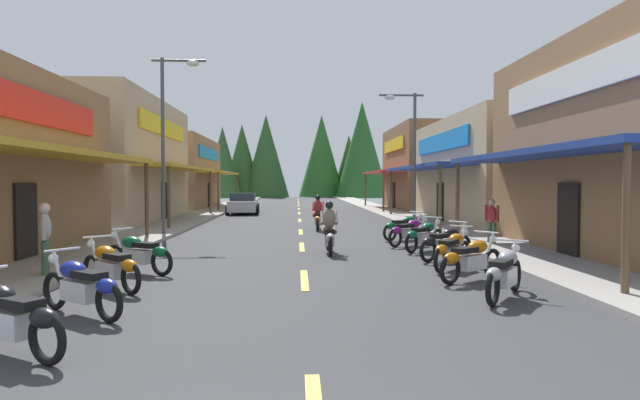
{
  "coord_description": "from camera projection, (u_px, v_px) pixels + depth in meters",
  "views": [
    {
      "loc": [
        -0.16,
        -2.51,
        2.12
      ],
      "look_at": [
        0.96,
        22.84,
        1.26
      ],
      "focal_mm": 29.6,
      "sensor_mm": 36.0,
      "label": 1
    }
  ],
  "objects": [
    {
      "name": "streetlamp_left",
      "position": [
        170.0,
        123.0,
        20.43
      ],
      "size": [
        2.09,
        0.3,
        6.93
      ],
      "color": "#474C51",
      "rests_on": "ground"
    },
    {
      "name": "pedestrian_browsing",
      "position": [
        45.0,
        235.0,
        11.43
      ],
      "size": [
        0.36,
        0.54,
        1.67
      ],
      "rotation": [
        0.0,
        0.0,
        3.47
      ],
      "color": "#3F593F",
      "rests_on": "ground"
    },
    {
      "name": "motorcycle_parked_right_1",
      "position": [
        471.0,
        258.0,
        11.3
      ],
      "size": [
        1.79,
        1.33,
        1.04
      ],
      "rotation": [
        0.0,
        0.0,
        0.63
      ],
      "color": "black",
      "rests_on": "ground"
    },
    {
      "name": "motorcycle_parked_left_3",
      "position": [
        139.0,
        253.0,
        12.21
      ],
      "size": [
        1.89,
        1.18,
        1.04
      ],
      "rotation": [
        0.0,
        0.0,
        2.6
      ],
      "color": "black",
      "rests_on": "ground"
    },
    {
      "name": "rider_cruising_trailing",
      "position": [
        318.0,
        215.0,
        23.33
      ],
      "size": [
        0.6,
        2.14,
        1.57
      ],
      "rotation": [
        0.0,
        0.0,
        1.5
      ],
      "color": "black",
      "rests_on": "ground"
    },
    {
      "name": "storefront_left_middle",
      "position": [
        83.0,
        161.0,
        28.25
      ],
      "size": [
        10.36,
        12.88,
        6.52
      ],
      "color": "tan",
      "rests_on": "ground"
    },
    {
      "name": "motorcycle_parked_right_2",
      "position": [
        452.0,
        249.0,
        12.8
      ],
      "size": [
        1.42,
        1.73,
        1.04
      ],
      "rotation": [
        0.0,
        0.0,
        0.89
      ],
      "color": "black",
      "rests_on": "ground"
    },
    {
      "name": "sidewalk_left",
      "position": [
        193.0,
        218.0,
        30.37
      ],
      "size": [
        2.4,
        86.21,
        0.12
      ],
      "primitive_type": "cube",
      "color": "gray",
      "rests_on": "ground"
    },
    {
      "name": "storefront_left_far",
      "position": [
        166.0,
        173.0,
        42.95
      ],
      "size": [
        8.86,
        12.97,
        5.69
      ],
      "color": "olive",
      "rests_on": "ground"
    },
    {
      "name": "centerline_dashes",
      "position": [
        299.0,
        214.0,
        35.33
      ],
      "size": [
        0.16,
        62.7,
        0.01
      ],
      "color": "#E0C64C",
      "rests_on": "ground"
    },
    {
      "name": "parked_car_curbside",
      "position": [
        243.0,
        204.0,
        35.25
      ],
      "size": [
        2.21,
        4.37,
        1.4
      ],
      "rotation": [
        0.0,
        0.0,
        1.61
      ],
      "color": "silver",
      "rests_on": "ground"
    },
    {
      "name": "motorcycle_parked_right_5",
      "position": [
        410.0,
        231.0,
        17.56
      ],
      "size": [
        1.74,
        1.4,
        1.04
      ],
      "rotation": [
        0.0,
        0.0,
        0.67
      ],
      "color": "black",
      "rests_on": "ground"
    },
    {
      "name": "storefront_right_middle",
      "position": [
        519.0,
        171.0,
        27.63
      ],
      "size": [
        10.15,
        13.09,
        5.39
      ],
      "color": "tan",
      "rests_on": "ground"
    },
    {
      "name": "motorcycle_parked_right_6",
      "position": [
        405.0,
        227.0,
        19.28
      ],
      "size": [
        1.87,
        1.21,
        1.04
      ],
      "rotation": [
        0.0,
        0.0,
        0.55
      ],
      "color": "black",
      "rests_on": "ground"
    },
    {
      "name": "pedestrian_by_shop",
      "position": [
        492.0,
        219.0,
        17.39
      ],
      "size": [
        0.4,
        0.51,
        1.57
      ],
      "rotation": [
        0.0,
        0.0,
        0.51
      ],
      "color": "#3F593F",
      "rests_on": "ground"
    },
    {
      "name": "motorcycle_parked_right_4",
      "position": [
        424.0,
        235.0,
        16.19
      ],
      "size": [
        1.59,
        1.58,
        1.04
      ],
      "rotation": [
        0.0,
        0.0,
        0.78
      ],
      "color": "black",
      "rests_on": "ground"
    },
    {
      "name": "motorcycle_parked_right_3",
      "position": [
        446.0,
        242.0,
        14.31
      ],
      "size": [
        1.8,
        1.32,
        1.04
      ],
      "rotation": [
        0.0,
        0.0,
        0.62
      ],
      "color": "black",
      "rests_on": "ground"
    },
    {
      "name": "streetlamp_right",
      "position": [
        408.0,
        140.0,
        24.62
      ],
      "size": [
        2.09,
        0.3,
        6.28
      ],
      "color": "#474C51",
      "rests_on": "ground"
    },
    {
      "name": "motorcycle_parked_left_0",
      "position": [
        9.0,
        316.0,
        6.41
      ],
      "size": [
        1.89,
        1.19,
        1.04
      ],
      "rotation": [
        0.0,
        0.0,
        2.6
      ],
      "color": "black",
      "rests_on": "ground"
    },
    {
      "name": "motorcycle_parked_left_2",
      "position": [
        111.0,
        265.0,
        10.33
      ],
      "size": [
        1.64,
        1.52,
        1.04
      ],
      "rotation": [
        0.0,
        0.0,
        2.4
      ],
      "color": "black",
      "rests_on": "ground"
    },
    {
      "name": "storefront_right_far",
      "position": [
        442.0,
        168.0,
        40.85
      ],
      "size": [
        9.41,
        10.93,
        6.4
      ],
      "color": "brown",
      "rests_on": "ground"
    },
    {
      "name": "treeline_backdrop",
      "position": [
        304.0,
        156.0,
        74.8
      ],
      "size": [
        25.59,
        10.81,
        13.29
      ],
      "color": "#225723",
      "rests_on": "ground"
    },
    {
      "name": "motorcycle_parked_right_0",
      "position": [
        504.0,
        272.0,
        9.54
      ],
      "size": [
        1.35,
        1.78,
        1.04
      ],
      "rotation": [
        0.0,
        0.0,
        0.93
      ],
      "color": "black",
      "rests_on": "ground"
    },
    {
      "name": "motorcycle_parked_left_1",
      "position": [
        81.0,
        285.0,
        8.32
      ],
      "size": [
        1.78,
        1.36,
        1.04
      ],
      "rotation": [
        0.0,
        0.0,
        2.5
      ],
      "color": "black",
      "rests_on": "ground"
    },
    {
      "name": "sidewalk_right",
      "position": [
        404.0,
        217.0,
        30.91
      ],
      "size": [
        2.4,
        86.21,
        0.12
      ],
      "primitive_type": "cube",
      "color": "#9E9991",
      "rests_on": "ground"
    },
    {
      "name": "ground",
      "position": [
        300.0,
        220.0,
        30.65
      ],
      "size": [
        9.91,
        86.21,
        0.1
      ],
      "primitive_type": "cube",
      "color": "#38383A"
    },
    {
      "name": "rider_cruising_lead",
      "position": [
        329.0,
        232.0,
        15.63
      ],
      "size": [
        0.6,
        2.14,
        1.57
      ],
      "rotation": [
        0.0,
        0.0,
        1.56
      ],
      "color": "black",
      "rests_on": "ground"
    }
  ]
}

